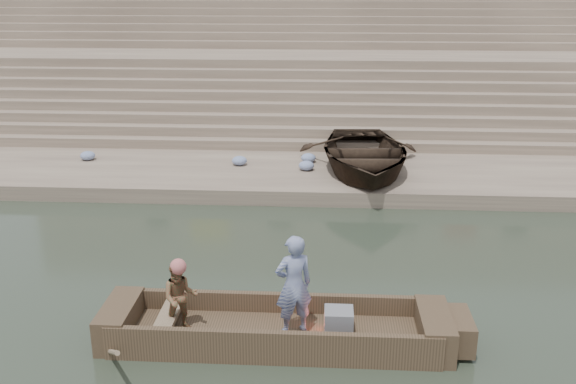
# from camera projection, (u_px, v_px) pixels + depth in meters

# --- Properties ---
(ground) EXTENTS (120.00, 120.00, 0.00)m
(ground) POSITION_uv_depth(u_px,v_px,m) (294.00, 328.00, 10.88)
(ground) COLOR #283226
(ground) RESTS_ON ground
(lower_landing) EXTENTS (32.00, 4.00, 0.40)m
(lower_landing) POSITION_uv_depth(u_px,v_px,m) (308.00, 177.00, 18.37)
(lower_landing) COLOR gray
(lower_landing) RESTS_ON ground
(mid_landing) EXTENTS (32.00, 3.00, 2.80)m
(mid_landing) POSITION_uv_depth(u_px,v_px,m) (315.00, 90.00, 25.08)
(mid_landing) COLOR gray
(mid_landing) RESTS_ON ground
(upper_landing) EXTENTS (32.00, 3.00, 5.20)m
(upper_landing) POSITION_uv_depth(u_px,v_px,m) (318.00, 41.00, 31.31)
(upper_landing) COLOR gray
(upper_landing) RESTS_ON ground
(ghat_steps) EXTENTS (32.00, 11.00, 5.20)m
(ghat_steps) POSITION_uv_depth(u_px,v_px,m) (316.00, 74.00, 26.55)
(ghat_steps) COLOR gray
(ghat_steps) RESTS_ON ground
(main_rowboat) EXTENTS (5.00, 1.30, 0.22)m
(main_rowboat) POSITION_uv_depth(u_px,v_px,m) (275.00, 336.00, 10.43)
(main_rowboat) COLOR brown
(main_rowboat) RESTS_ON ground
(rowboat_trim) EXTENTS (6.04, 2.63, 1.85)m
(rowboat_trim) POSITION_uv_depth(u_px,v_px,m) (288.00, 326.00, 10.35)
(rowboat_trim) COLOR brown
(rowboat_trim) RESTS_ON ground
(standing_man) EXTENTS (0.72, 0.60, 1.67)m
(standing_man) POSITION_uv_depth(u_px,v_px,m) (294.00, 285.00, 10.08)
(standing_man) COLOR navy
(standing_man) RESTS_ON main_rowboat
(rowing_man) EXTENTS (0.66, 0.57, 1.18)m
(rowing_man) POSITION_uv_depth(u_px,v_px,m) (180.00, 297.00, 10.22)
(rowing_man) COLOR #236B37
(rowing_man) RESTS_ON main_rowboat
(television) EXTENTS (0.46, 0.42, 0.40)m
(television) POSITION_uv_depth(u_px,v_px,m) (338.00, 321.00, 10.27)
(television) COLOR slate
(television) RESTS_ON main_rowboat
(beached_rowboat) EXTENTS (3.82, 5.18, 1.04)m
(beached_rowboat) POSITION_uv_depth(u_px,v_px,m) (364.00, 154.00, 18.02)
(beached_rowboat) COLOR #2D2116
(beached_rowboat) RESTS_ON lower_landing
(cloth_bundles) EXTENTS (7.07, 1.25, 0.26)m
(cloth_bundles) POSITION_uv_depth(u_px,v_px,m) (234.00, 160.00, 18.81)
(cloth_bundles) COLOR #3F5999
(cloth_bundles) RESTS_ON lower_landing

